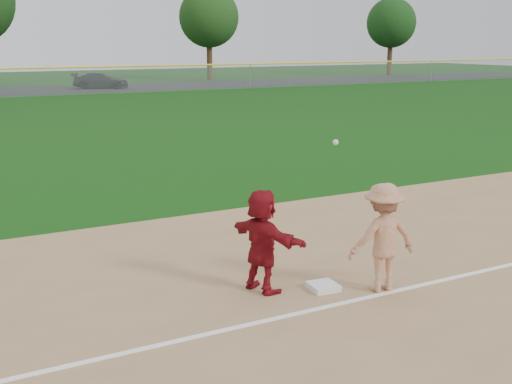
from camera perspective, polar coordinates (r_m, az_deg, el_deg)
name	(u,v)px	position (r m, az deg, el deg)	size (l,w,h in m)	color
ground	(300,290)	(10.40, 3.94, -8.68)	(160.00, 160.00, 0.00)	#0F3E0C
foul_line	(328,306)	(9.77, 6.46, -10.06)	(60.00, 0.10, 0.01)	white
first_base	(323,286)	(10.38, 5.99, -8.35)	(0.43, 0.43, 0.10)	white
base_runner	(262,241)	(10.04, 0.55, -4.34)	(1.53, 0.49, 1.65)	maroon
car_right	(101,80)	(55.63, -13.64, 9.61)	(1.83, 4.49, 1.30)	black
first_base_play	(383,237)	(10.24, 11.20, -3.99)	(1.35, 0.82, 2.42)	#A1A1A3
tree_3	(209,17)	(66.77, -4.21, 15.22)	(6.00, 6.00, 9.19)	#382614
tree_4	(391,23)	(77.09, 11.93, 14.48)	(5.60, 5.60, 8.67)	#3D2616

